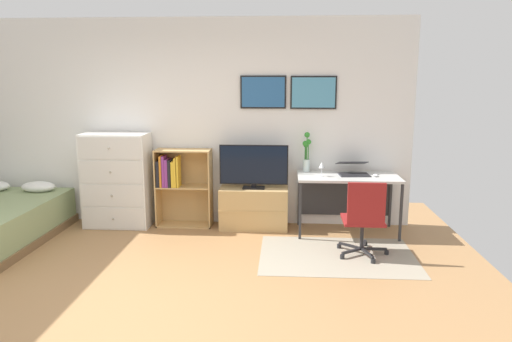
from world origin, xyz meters
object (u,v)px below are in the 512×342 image
(dresser, at_px, (117,180))
(tv_stand, at_px, (254,208))
(computer_mouse, at_px, (376,175))
(bamboo_vase, at_px, (307,153))
(wine_glass, at_px, (322,166))
(desk, at_px, (347,184))
(television, at_px, (254,167))
(bookshelf, at_px, (178,181))
(laptop, at_px, (353,169))
(office_chair, at_px, (364,217))

(dresser, height_order, tv_stand, dresser)
(dresser, height_order, computer_mouse, dresser)
(bamboo_vase, distance_m, wine_glass, 0.35)
(computer_mouse, bearing_deg, desk, 161.20)
(desk, height_order, wine_glass, wine_glass)
(dresser, distance_m, computer_mouse, 3.32)
(television, distance_m, bamboo_vase, 0.71)
(television, relative_size, desk, 0.70)
(bookshelf, height_order, wine_glass, bookshelf)
(computer_mouse, height_order, wine_glass, wine_glass)
(bookshelf, distance_m, computer_mouse, 2.54)
(dresser, relative_size, television, 1.40)
(laptop, distance_m, computer_mouse, 0.30)
(dresser, height_order, bookshelf, dresser)
(tv_stand, height_order, wine_glass, wine_glass)
(tv_stand, bearing_deg, laptop, -0.81)
(office_chair, distance_m, bamboo_vase, 1.33)
(bookshelf, bearing_deg, laptop, -1.81)
(desk, distance_m, wine_glass, 0.45)
(dresser, xyz_separation_m, office_chair, (3.06, -0.95, -0.16))
(dresser, distance_m, office_chair, 3.21)
(bookshelf, distance_m, television, 1.03)
(bookshelf, bearing_deg, bamboo_vase, 1.93)
(wine_glass, bearing_deg, tv_stand, 168.36)
(computer_mouse, xyz_separation_m, bamboo_vase, (-0.84, 0.26, 0.23))
(bookshelf, height_order, desk, bookshelf)
(office_chair, height_order, laptop, laptop)
(office_chair, height_order, bamboo_vase, bamboo_vase)
(dresser, relative_size, laptop, 2.85)
(tv_stand, height_order, bamboo_vase, bamboo_vase)
(bookshelf, height_order, office_chair, bookshelf)
(desk, bearing_deg, laptop, 17.97)
(office_chair, xyz_separation_m, bamboo_vase, (-0.59, 1.07, 0.52))
(computer_mouse, distance_m, wine_glass, 0.68)
(tv_stand, distance_m, laptop, 1.37)
(dresser, distance_m, bookshelf, 0.80)
(tv_stand, distance_m, computer_mouse, 1.60)
(television, bearing_deg, dresser, 179.77)
(tv_stand, height_order, office_chair, office_chair)
(tv_stand, distance_m, office_chair, 1.60)
(dresser, relative_size, tv_stand, 1.40)
(laptop, height_order, bamboo_vase, bamboo_vase)
(computer_mouse, bearing_deg, television, 175.09)
(tv_stand, distance_m, television, 0.55)
(office_chair, relative_size, bamboo_vase, 1.66)
(dresser, height_order, desk, dresser)
(laptop, relative_size, wine_glass, 2.40)
(laptop, bearing_deg, computer_mouse, -32.10)
(bookshelf, bearing_deg, dresser, -175.03)
(bamboo_vase, bearing_deg, tv_stand, -170.70)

